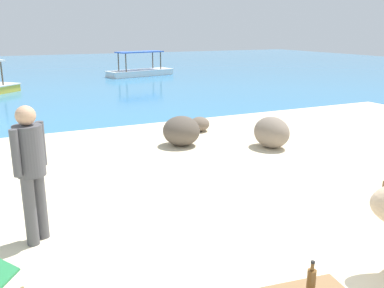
{
  "coord_description": "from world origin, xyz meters",
  "views": [
    {
      "loc": [
        -2.58,
        -3.24,
        2.46
      ],
      "look_at": [
        0.38,
        3.0,
        0.55
      ],
      "focal_mm": 39.03,
      "sensor_mm": 36.0,
      "label": 1
    }
  ],
  "objects": [
    {
      "name": "sand_beach",
      "position": [
        0.0,
        0.0,
        0.02
      ],
      "size": [
        18.0,
        14.0,
        0.04
      ],
      "primitive_type": "cube",
      "color": "beige",
      "rests_on": "ground"
    },
    {
      "name": "shore_rock_small",
      "position": [
        0.92,
        4.67,
        0.36
      ],
      "size": [
        1.11,
        1.11,
        0.64
      ],
      "primitive_type": "ellipsoid",
      "rotation": [
        0.0,
        0.0,
        2.36
      ],
      "color": "brown",
      "rests_on": "sand_beach"
    },
    {
      "name": "person_standing",
      "position": [
        -2.31,
        1.57,
        0.99
      ],
      "size": [
        0.38,
        0.39,
        1.62
      ],
      "rotation": [
        0.0,
        0.0,
        5.51
      ],
      "color": "#4C4C51",
      "rests_on": "sand_beach"
    },
    {
      "name": "water_surface",
      "position": [
        0.0,
        22.0,
        0.0
      ],
      "size": [
        60.0,
        36.0,
        0.03
      ],
      "primitive_type": "cube",
      "color": "teal",
      "rests_on": "ground"
    },
    {
      "name": "boat_white",
      "position": [
        4.61,
        18.43,
        0.29
      ],
      "size": [
        3.84,
        1.99,
        1.29
      ],
      "rotation": [
        0.0,
        0.0,
        3.38
      ],
      "color": "white",
      "rests_on": "water_surface"
    },
    {
      "name": "shore_rock_large",
      "position": [
        2.56,
        3.71,
        0.37
      ],
      "size": [
        0.72,
        0.89,
        0.65
      ],
      "primitive_type": "ellipsoid",
      "rotation": [
        0.0,
        0.0,
        1.64
      ],
      "color": "gray",
      "rests_on": "sand_beach"
    },
    {
      "name": "shore_rock_medium",
      "position": [
        1.85,
        5.66,
        0.22
      ],
      "size": [
        0.66,
        0.64,
        0.35
      ],
      "primitive_type": "ellipsoid",
      "rotation": [
        0.0,
        0.0,
        0.45
      ],
      "color": "#6B5B4C",
      "rests_on": "sand_beach"
    },
    {
      "name": "bottle",
      "position": [
        -0.59,
        -1.14,
        0.62
      ],
      "size": [
        0.07,
        0.07,
        0.3
      ],
      "color": "brown",
      "rests_on": "low_bench_table"
    }
  ]
}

